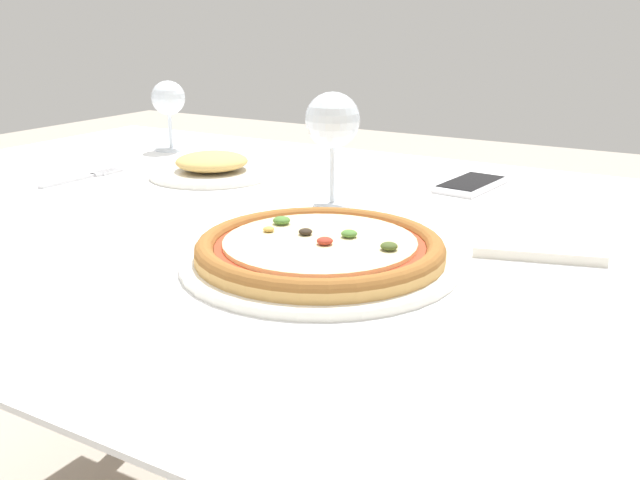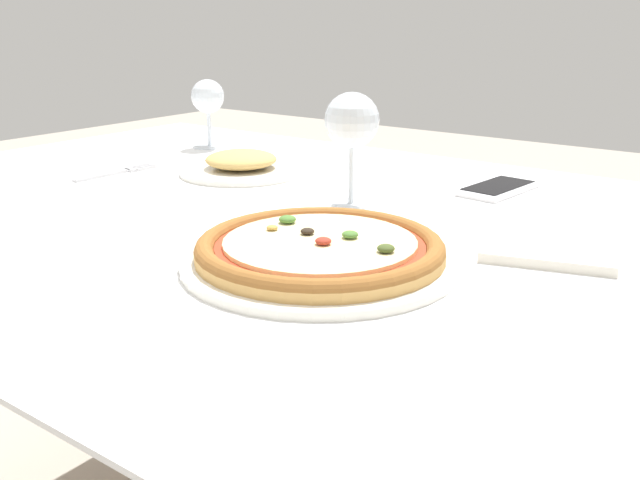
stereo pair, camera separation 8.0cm
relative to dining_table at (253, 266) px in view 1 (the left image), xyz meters
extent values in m
cube|color=brown|center=(0.00, 0.00, 0.06)|extent=(1.38, 0.93, 0.04)
cube|color=white|center=(0.00, 0.00, 0.08)|extent=(1.48, 1.03, 0.01)
cylinder|color=brown|center=(-0.63, 0.40, -0.32)|extent=(0.06, 0.06, 0.71)
cylinder|color=white|center=(0.19, -0.14, 0.08)|extent=(0.32, 0.32, 0.01)
cylinder|color=tan|center=(0.19, -0.14, 0.10)|extent=(0.28, 0.28, 0.01)
torus|color=#935B28|center=(0.19, -0.14, 0.10)|extent=(0.28, 0.28, 0.02)
cylinder|color=#BC381E|center=(0.19, -0.14, 0.10)|extent=(0.24, 0.24, 0.00)
cylinder|color=beige|center=(0.19, -0.14, 0.11)|extent=(0.22, 0.22, 0.00)
ellipsoid|color=#A83323|center=(0.21, -0.15, 0.11)|extent=(0.02, 0.02, 0.01)
ellipsoid|color=#2D2319|center=(0.17, -0.13, 0.11)|extent=(0.02, 0.02, 0.01)
ellipsoid|color=#425123|center=(0.28, -0.13, 0.11)|extent=(0.02, 0.02, 0.01)
ellipsoid|color=#BC9342|center=(0.13, -0.14, 0.11)|extent=(0.01, 0.01, 0.01)
ellipsoid|color=#4C7A33|center=(0.12, -0.11, 0.11)|extent=(0.02, 0.02, 0.01)
ellipsoid|color=#4C7A33|center=(0.22, -0.11, 0.11)|extent=(0.02, 0.02, 0.01)
cube|color=silver|center=(-0.38, 0.00, 0.08)|extent=(0.02, 0.11, 0.00)
cube|color=silver|center=(-0.38, 0.06, 0.08)|extent=(0.02, 0.01, 0.00)
cube|color=silver|center=(-0.39, 0.09, 0.08)|extent=(0.01, 0.05, 0.00)
cube|color=silver|center=(-0.38, 0.09, 0.08)|extent=(0.01, 0.05, 0.00)
cube|color=silver|center=(-0.37, 0.09, 0.08)|extent=(0.01, 0.05, 0.00)
cube|color=silver|center=(-0.36, 0.09, 0.08)|extent=(0.01, 0.05, 0.00)
cylinder|color=silver|center=(-0.43, 0.32, 0.08)|extent=(0.07, 0.07, 0.00)
cylinder|color=silver|center=(-0.43, 0.32, 0.12)|extent=(0.01, 0.01, 0.07)
sphere|color=silver|center=(-0.43, 0.32, 0.19)|extent=(0.07, 0.07, 0.07)
cylinder|color=silver|center=(0.08, 0.10, 0.08)|extent=(0.06, 0.06, 0.00)
cylinder|color=silver|center=(0.08, 0.10, 0.13)|extent=(0.01, 0.01, 0.09)
sphere|color=silver|center=(0.08, 0.10, 0.21)|extent=(0.08, 0.08, 0.08)
cube|color=white|center=(0.22, 0.31, 0.08)|extent=(0.08, 0.15, 0.01)
cube|color=black|center=(0.22, 0.31, 0.09)|extent=(0.07, 0.14, 0.00)
cylinder|color=white|center=(-0.20, 0.16, 0.08)|extent=(0.22, 0.22, 0.01)
ellipsoid|color=tan|center=(-0.20, 0.16, 0.11)|extent=(0.13, 0.13, 0.03)
cube|color=silver|center=(0.39, 0.05, 0.09)|extent=(0.18, 0.15, 0.01)
camera|label=1|loc=(0.58, -0.79, 0.35)|focal=40.00mm
camera|label=2|loc=(0.65, -0.75, 0.35)|focal=40.00mm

